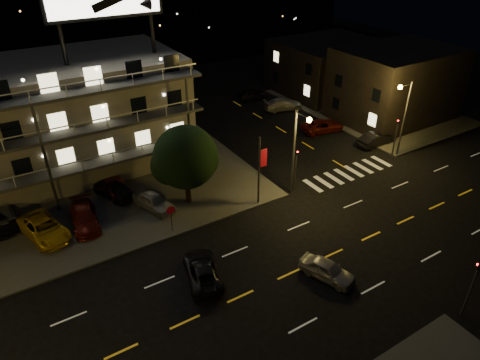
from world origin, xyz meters
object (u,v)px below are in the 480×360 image
lot_car_4 (154,201)px  side_car_0 (376,139)px  lot_car_2 (44,228)px  tree (185,159)px  road_car_east (327,270)px  lot_car_7 (3,214)px  road_car_west (203,270)px

lot_car_4 → side_car_0: lot_car_4 is taller
lot_car_2 → tree: bearing=-21.8°
side_car_0 → road_car_east: side_car_0 is taller
tree → lot_car_7: tree is taller
lot_car_2 → side_car_0: lot_car_2 is taller
lot_car_4 → road_car_east: size_ratio=1.07×
lot_car_4 → lot_car_2: bearing=155.6°
lot_car_7 → road_car_west: size_ratio=0.90×
lot_car_4 → road_car_west: (-0.24, -9.40, -0.21)m
tree → lot_car_4: 4.55m
lot_car_2 → road_car_west: (8.36, -10.29, -0.22)m
tree → road_car_west: size_ratio=1.48×
lot_car_2 → lot_car_4: size_ratio=1.25×
tree → lot_car_2: (-11.54, 1.37, -3.43)m
side_car_0 → tree: bearing=89.2°
tree → side_car_0: size_ratio=1.57×
tree → lot_car_7: 15.37m
tree → road_car_east: 14.45m
side_car_0 → road_car_west: 26.97m
lot_car_2 → lot_car_7: size_ratio=1.23×
lot_car_4 → side_car_0: (25.41, -1.08, -0.13)m
side_car_0 → road_car_west: bearing=108.6°
lot_car_7 → road_car_east: size_ratio=1.09×
side_car_0 → road_car_east: bearing=125.5°
lot_car_7 → road_car_east: (18.09, -18.64, -0.10)m
lot_car_2 → side_car_0: size_ratio=1.18×
lot_car_7 → road_car_west: bearing=123.0°
lot_car_2 → lot_car_7: lot_car_2 is taller
lot_car_4 → lot_car_7: lot_car_4 is taller
tree → lot_car_2: tree is taller
lot_car_4 → lot_car_7: bearing=138.2°
lot_car_2 → road_car_west: lot_car_2 is taller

